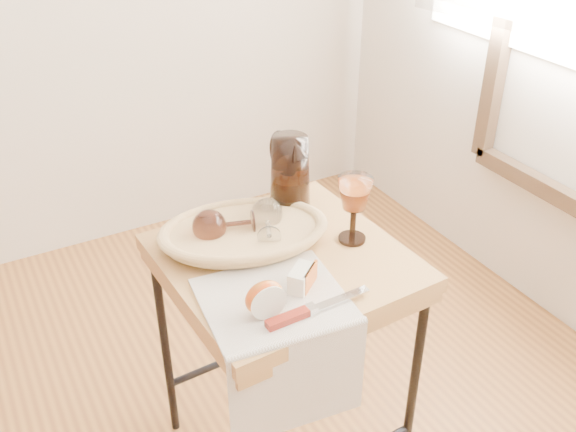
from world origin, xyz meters
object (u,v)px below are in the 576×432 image
side_table (284,362)px  goblet_lying_a (228,224)px  apple_half (264,297)px  tea_towel (274,300)px  wine_goblet (354,210)px  pitcher (290,174)px  bread_basket (244,235)px  goblet_lying_b (268,223)px  table_knife (315,307)px

side_table → goblet_lying_a: size_ratio=5.09×
side_table → apple_half: apple_half is taller
tea_towel → wine_goblet: (0.28, 0.12, 0.08)m
pitcher → apple_half: (-0.25, -0.35, -0.06)m
bread_basket → goblet_lying_b: goblet_lying_b is taller
side_table → goblet_lying_a: bearing=129.6°
apple_half → goblet_lying_a: bearing=81.8°
goblet_lying_b → bread_basket: bearing=92.4°
wine_goblet → goblet_lying_b: bearing=152.5°
goblet_lying_b → pitcher: bearing=-24.2°
apple_half → tea_towel: bearing=40.7°
tea_towel → goblet_lying_b: (0.10, 0.21, 0.05)m
tea_towel → table_knife: bearing=-47.7°
bread_basket → goblet_lying_b: bearing=-7.7°
bread_basket → side_table: bearing=-43.9°
goblet_lying_b → table_knife: size_ratio=0.53×
apple_half → side_table: bearing=52.0°
goblet_lying_a → goblet_lying_b: (0.09, -0.04, -0.00)m
goblet_lying_b → apple_half: goblet_lying_b is taller
tea_towel → bread_basket: (0.04, 0.23, 0.02)m
tea_towel → wine_goblet: bearing=28.9°
goblet_lying_a → goblet_lying_b: size_ratio=1.04×
tea_towel → apple_half: apple_half is taller
bread_basket → table_knife: (0.01, -0.31, -0.01)m
goblet_lying_b → wine_goblet: wine_goblet is taller
apple_half → table_knife: size_ratio=0.35×
goblet_lying_b → table_knife: (-0.04, -0.29, -0.04)m
bread_basket → wine_goblet: size_ratio=2.11×
tea_towel → goblet_lying_b: 0.24m
bread_basket → goblet_lying_b: size_ratio=2.83×
wine_goblet → table_knife: size_ratio=0.71×
bread_basket → table_knife: 0.31m
wine_goblet → tea_towel: bearing=-157.4°
side_table → bread_basket: 0.38m
pitcher → apple_half: bearing=-133.6°
side_table → goblet_lying_b: goblet_lying_b is taller
wine_goblet → apple_half: size_ratio=2.04×
wine_goblet → apple_half: bearing=-155.1°
side_table → goblet_lying_b: 0.40m
goblet_lying_a → table_knife: 0.33m
bread_basket → goblet_lying_a: (-0.03, 0.02, 0.03)m
side_table → wine_goblet: size_ratio=3.96×
wine_goblet → apple_half: 0.35m
goblet_lying_a → apple_half: (-0.05, -0.28, -0.01)m
wine_goblet → table_knife: 0.30m
tea_towel → bread_basket: size_ratio=0.83×
wine_goblet → table_knife: (-0.22, -0.19, -0.07)m
side_table → tea_towel: size_ratio=2.27×
pitcher → wine_goblet: pitcher is taller
pitcher → wine_goblet: 0.21m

